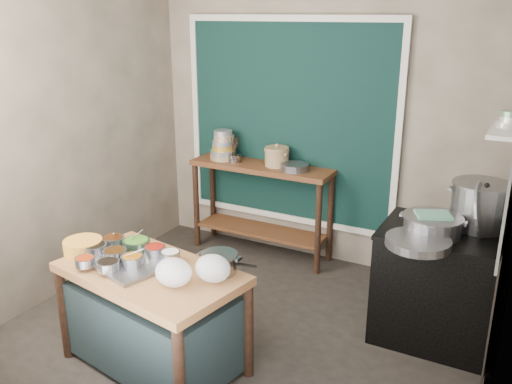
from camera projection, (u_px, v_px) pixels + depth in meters
The scene contains 28 objects.
floor at pixel (248, 327), 4.34m from camera, with size 3.50×3.00×0.02m, color #2B2621.
back_wall at pixel (324, 121), 5.15m from camera, with size 3.50×0.02×2.80m, color gray.
left_wall at pixel (69, 132), 4.68m from camera, with size 0.02×3.00×2.80m, color gray.
curtain_panel at pixel (289, 123), 5.29m from camera, with size 2.10×0.02×1.90m, color black.
curtain_frame at pixel (288, 123), 5.28m from camera, with size 2.22×0.03×2.02m, color beige, non-canonical shape.
soot_patch at pixel (504, 260), 3.88m from camera, with size 0.01×1.30×1.30m, color black.
wall_shelf at pixel (508, 129), 3.81m from camera, with size 0.22×0.70×0.03m, color beige.
prep_table at pixel (153, 319), 3.73m from camera, with size 1.25×0.72×0.75m, color brown.
back_counter at pixel (261, 210), 5.50m from camera, with size 1.45×0.40×0.95m, color #552F18.
stove_block at pixel (441, 287), 4.05m from camera, with size 0.90×0.68×0.85m, color black.
stove_top at pixel (447, 233), 3.91m from camera, with size 0.92×0.69×0.03m, color black.
condiment_tray at pixel (127, 261), 3.71m from camera, with size 0.62×0.44×0.03m, color gray.
condiment_bowls at pixel (123, 252), 3.74m from camera, with size 0.68×0.52×0.08m.
yellow_basin at pixel (83, 247), 3.84m from camera, with size 0.27×0.27×0.10m, color gold.
saucepan at pixel (219, 263), 3.56m from camera, with size 0.25×0.25×0.14m, color gray, non-canonical shape.
plastic_bag_a at pixel (173, 272), 3.38m from camera, with size 0.24×0.21×0.18m, color white.
plastic_bag_b at pixel (213, 268), 3.44m from camera, with size 0.24×0.20×0.18m, color white.
bowl_stack at pixel (224, 147), 5.51m from camera, with size 0.27×0.27×0.30m.
utensil_cup at pixel (234, 158), 5.43m from camera, with size 0.13×0.13×0.08m, color gray.
ceramic_crock at pixel (277, 158), 5.28m from camera, with size 0.25×0.25×0.17m, color #906E4E, non-canonical shape.
wide_bowl at pixel (295, 167), 5.14m from camera, with size 0.27×0.27×0.07m, color gray.
stock_pot at pixel (480, 205), 3.93m from camera, with size 0.44×0.44×0.34m, color gray, non-canonical shape.
pot_lid at pixel (480, 210), 3.77m from camera, with size 0.40×0.40×0.02m, color gray.
steamer at pixel (432, 225), 3.83m from camera, with size 0.43×0.43×0.14m, color gray, non-canonical shape.
green_cloth at pixel (433, 215), 3.81m from camera, with size 0.24×0.18×0.02m, color #5B987D.
shallow_pan at pixel (418, 242), 3.65m from camera, with size 0.44×0.44×0.06m, color gray.
shelf_bowl_stack at pixel (509, 120), 3.77m from camera, with size 0.15×0.15×0.12m.
shelf_bowl_green at pixel (511, 118), 4.00m from camera, with size 0.14×0.14×0.05m, color gray.
Camera 1 is at (1.84, -3.29, 2.39)m, focal length 38.00 mm.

